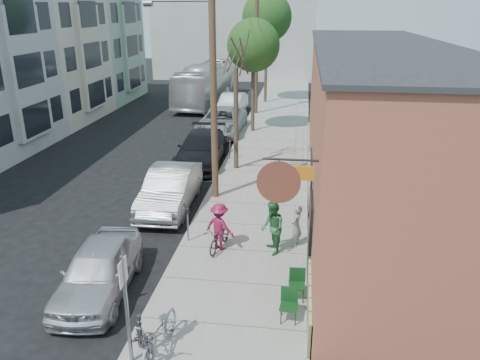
# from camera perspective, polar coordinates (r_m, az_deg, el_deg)

# --- Properties ---
(ground) EXTENTS (120.00, 120.00, 0.00)m
(ground) POSITION_cam_1_polar(r_m,az_deg,el_deg) (17.22, -13.97, -7.78)
(ground) COLOR black
(sidewalk) EXTENTS (4.50, 58.00, 0.15)m
(sidewalk) POSITION_cam_1_polar(r_m,az_deg,el_deg) (26.28, 3.45, 2.99)
(sidewalk) COLOR gray
(sidewalk) RESTS_ON ground
(cafe_building) EXTENTS (6.60, 20.20, 6.61)m
(cafe_building) POSITION_cam_1_polar(r_m,az_deg,el_deg) (19.77, 16.13, 6.02)
(cafe_building) COLOR #A3533C
(cafe_building) RESTS_ON ground
(apartment_row) EXTENTS (6.30, 32.00, 9.00)m
(apartment_row) POSITION_cam_1_polar(r_m,az_deg,el_deg) (33.41, -25.38, 12.66)
(apartment_row) COLOR #9BB397
(apartment_row) RESTS_ON ground
(end_cap_building) EXTENTS (18.00, 8.00, 12.00)m
(end_cap_building) POSITION_cam_1_polar(r_m,az_deg,el_deg) (56.60, -0.46, 18.57)
(end_cap_building) COLOR #B5B6B0
(end_cap_building) RESTS_ON ground
(sign_post) EXTENTS (0.07, 0.45, 2.80)m
(sign_post) POSITION_cam_1_polar(r_m,az_deg,el_deg) (11.05, -13.74, -14.06)
(sign_post) COLOR slate
(sign_post) RESTS_ON sidewalk
(parking_meter_near) EXTENTS (0.14, 0.14, 1.24)m
(parking_meter_near) POSITION_cam_1_polar(r_m,az_deg,el_deg) (16.46, -6.41, -4.79)
(parking_meter_near) COLOR slate
(parking_meter_near) RESTS_ON sidewalk
(parking_meter_far) EXTENTS (0.14, 0.14, 1.24)m
(parking_meter_far) POSITION_cam_1_polar(r_m,az_deg,el_deg) (25.19, -1.26, 4.41)
(parking_meter_far) COLOR slate
(parking_meter_far) RESTS_ON sidewalk
(utility_pole_near) EXTENTS (3.57, 0.28, 10.00)m
(utility_pole_near) POSITION_cam_1_polar(r_m,az_deg,el_deg) (19.12, -3.47, 12.75)
(utility_pole_near) COLOR #503A28
(utility_pole_near) RESTS_ON sidewalk
(utility_pole_far) EXTENTS (1.80, 0.28, 10.00)m
(utility_pole_far) POSITION_cam_1_polar(r_m,az_deg,el_deg) (35.86, 2.04, 16.33)
(utility_pole_far) COLOR #503A28
(utility_pole_far) RESTS_ON sidewalk
(tree_bare) EXTENTS (0.24, 0.24, 5.06)m
(tree_bare) POSITION_cam_1_polar(r_m,az_deg,el_deg) (23.32, -0.49, 7.40)
(tree_bare) COLOR #44392C
(tree_bare) RESTS_ON sidewalk
(tree_leafy_mid) EXTENTS (3.32, 3.32, 7.13)m
(tree_leafy_mid) POSITION_cam_1_polar(r_m,az_deg,el_deg) (30.42, 1.64, 16.06)
(tree_leafy_mid) COLOR #44392C
(tree_leafy_mid) RESTS_ON sidewalk
(tree_leafy_far) EXTENTS (4.04, 4.04, 8.94)m
(tree_leafy_far) POSITION_cam_1_polar(r_m,az_deg,el_deg) (40.23, 3.29, 19.20)
(tree_leafy_far) COLOR #44392C
(tree_leafy_far) RESTS_ON sidewalk
(patio_chair_a) EXTENTS (0.53, 0.53, 0.88)m
(patio_chair_a) POSITION_cam_1_polar(r_m,az_deg,el_deg) (13.59, 6.95, -12.63)
(patio_chair_a) COLOR #0F3715
(patio_chair_a) RESTS_ON sidewalk
(patio_chair_b) EXTENTS (0.54, 0.54, 0.88)m
(patio_chair_b) POSITION_cam_1_polar(r_m,az_deg,el_deg) (12.76, 5.97, -15.05)
(patio_chair_b) COLOR #0F3715
(patio_chair_b) RESTS_ON sidewalk
(patron_grey) EXTENTS (0.50, 0.62, 1.47)m
(patron_grey) POSITION_cam_1_polar(r_m,az_deg,el_deg) (16.23, 6.89, -5.58)
(patron_grey) COLOR gray
(patron_grey) RESTS_ON sidewalk
(patron_green) EXTENTS (0.94, 1.07, 1.84)m
(patron_green) POSITION_cam_1_polar(r_m,az_deg,el_deg) (15.60, 3.97, -5.85)
(patron_green) COLOR #276234
(patron_green) RESTS_ON sidewalk
(cyclist) EXTENTS (1.23, 0.99, 1.66)m
(cyclist) POSITION_cam_1_polar(r_m,az_deg,el_deg) (15.88, -2.51, -5.68)
(cyclist) COLOR maroon
(cyclist) RESTS_ON sidewalk
(cyclist_bike) EXTENTS (0.90, 1.72, 0.86)m
(cyclist_bike) POSITION_cam_1_polar(r_m,az_deg,el_deg) (16.06, -2.49, -6.97)
(cyclist_bike) COLOR black
(cyclist_bike) RESTS_ON sidewalk
(parked_bike_a) EXTENTS (1.32, 1.76, 1.06)m
(parked_bike_a) POSITION_cam_1_polar(r_m,az_deg,el_deg) (11.69, -11.71, -18.71)
(parked_bike_a) COLOR black
(parked_bike_a) RESTS_ON sidewalk
(parked_bike_b) EXTENTS (0.90, 2.12, 1.08)m
(parked_bike_b) POSITION_cam_1_polar(r_m,az_deg,el_deg) (11.83, -9.76, -17.92)
(parked_bike_b) COLOR gray
(parked_bike_b) RESTS_ON sidewalk
(car_0) EXTENTS (2.20, 4.62, 1.53)m
(car_0) POSITION_cam_1_polar(r_m,az_deg,el_deg) (14.47, -16.86, -10.43)
(car_0) COLOR silver
(car_0) RESTS_ON ground
(car_1) EXTENTS (1.91, 5.15, 1.68)m
(car_1) POSITION_cam_1_polar(r_m,az_deg,el_deg) (19.61, -8.50, -1.07)
(car_1) COLOR #9A9CA1
(car_1) RESTS_ON ground
(car_2) EXTENTS (2.54, 5.76, 1.65)m
(car_2) POSITION_cam_1_polar(r_m,az_deg,el_deg) (25.00, -4.74, 3.83)
(car_2) COLOR black
(car_2) RESTS_ON ground
(car_3) EXTENTS (2.82, 5.97, 1.65)m
(car_3) POSITION_cam_1_polar(r_m,az_deg,el_deg) (30.97, -2.26, 7.17)
(car_3) COLOR #AAABB2
(car_3) RESTS_ON ground
(car_4) EXTENTS (1.99, 4.89, 1.58)m
(car_4) POSITION_cam_1_polar(r_m,az_deg,el_deg) (36.65, -0.99, 9.24)
(car_4) COLOR #B7BCBF
(car_4) RESTS_ON ground
(bus) EXTENTS (3.53, 11.96, 3.29)m
(bus) POSITION_cam_1_polar(r_m,az_deg,el_deg) (41.10, -4.06, 11.64)
(bus) COLOR silver
(bus) RESTS_ON ground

